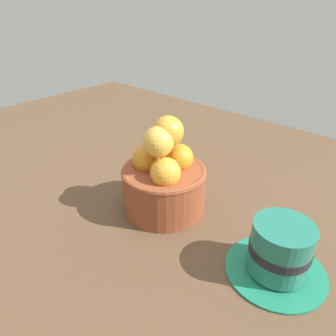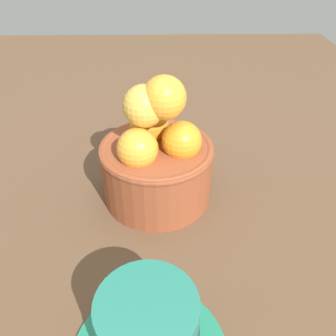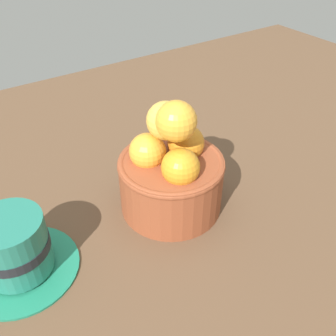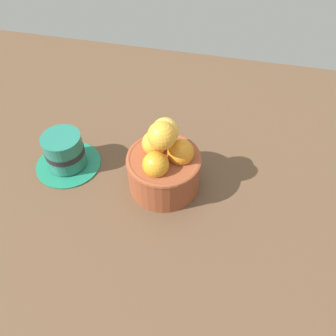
% 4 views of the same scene
% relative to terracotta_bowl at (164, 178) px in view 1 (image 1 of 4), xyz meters
% --- Properties ---
extents(ground_plane, '(1.46, 0.98, 0.04)m').
position_rel_terracotta_bowl_xyz_m(ground_plane, '(0.00, 0.00, -0.08)').
color(ground_plane, brown).
extents(terracotta_bowl, '(0.13, 0.13, 0.16)m').
position_rel_terracotta_bowl_xyz_m(terracotta_bowl, '(0.00, 0.00, 0.00)').
color(terracotta_bowl, brown).
rests_on(terracotta_bowl, ground_plane).
extents(coffee_cup, '(0.13, 0.13, 0.07)m').
position_rel_terracotta_bowl_xyz_m(coffee_cup, '(0.20, -0.01, -0.02)').
color(coffee_cup, '#1E795A').
rests_on(coffee_cup, ground_plane).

